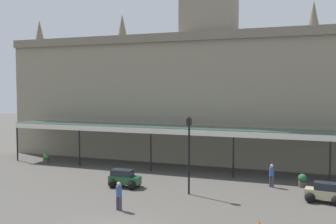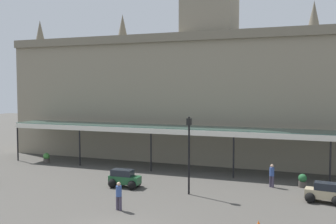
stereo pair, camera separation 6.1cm
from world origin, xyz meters
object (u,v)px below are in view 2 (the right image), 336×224
(victorian_lamppost, at_px, (189,146))
(car_green_estate, at_px, (124,179))
(pedestrian_near_entrance, at_px, (119,195))
(planter_by_canopy, at_px, (46,158))
(pedestrian_beside_cars, at_px, (272,175))
(planter_forecourt_centre, at_px, (303,180))
(car_beige_estate, at_px, (325,194))

(victorian_lamppost, bearing_deg, car_green_estate, 177.51)
(car_green_estate, height_order, victorian_lamppost, victorian_lamppost)
(pedestrian_near_entrance, bearing_deg, victorian_lamppost, 57.70)
(victorian_lamppost, xyz_separation_m, planter_by_canopy, (-15.85, 5.64, -2.76))
(pedestrian_beside_cars, relative_size, victorian_lamppost, 0.32)
(victorian_lamppost, height_order, planter_forecourt_centre, victorian_lamppost)
(car_green_estate, height_order, planter_by_canopy, car_green_estate)
(pedestrian_near_entrance, bearing_deg, car_beige_estate, 26.36)
(planter_by_canopy, bearing_deg, victorian_lamppost, -19.60)
(planter_forecourt_centre, bearing_deg, car_green_estate, -160.34)
(victorian_lamppost, distance_m, planter_by_canopy, 17.05)
(pedestrian_near_entrance, xyz_separation_m, victorian_lamppost, (2.90, 4.59, 2.34))
(pedestrian_beside_cars, height_order, victorian_lamppost, victorian_lamppost)
(pedestrian_near_entrance, relative_size, pedestrian_beside_cars, 1.00)
(planter_by_canopy, relative_size, planter_forecourt_centre, 1.00)
(planter_by_canopy, bearing_deg, pedestrian_near_entrance, -38.32)
(car_green_estate, bearing_deg, planter_forecourt_centre, 19.66)
(car_beige_estate, relative_size, planter_by_canopy, 2.44)
(victorian_lamppost, bearing_deg, car_beige_estate, 7.15)
(planter_forecourt_centre, bearing_deg, victorian_lamppost, -147.72)
(car_beige_estate, distance_m, pedestrian_near_entrance, 12.75)
(pedestrian_near_entrance, bearing_deg, car_green_estate, 112.80)
(car_beige_estate, xyz_separation_m, planter_by_canopy, (-24.37, 4.57, -0.07))
(car_green_estate, bearing_deg, pedestrian_near_entrance, -67.20)
(pedestrian_near_entrance, height_order, victorian_lamppost, victorian_lamppost)
(pedestrian_beside_cars, height_order, planter_forecourt_centre, pedestrian_beside_cars)
(car_beige_estate, height_order, victorian_lamppost, victorian_lamppost)
(car_green_estate, relative_size, planter_forecourt_centre, 2.35)
(car_beige_estate, bearing_deg, car_green_estate, -176.36)
(pedestrian_near_entrance, xyz_separation_m, pedestrian_beside_cars, (8.00, 8.36, 0.00))
(planter_forecourt_centre, bearing_deg, pedestrian_near_entrance, -137.86)
(car_green_estate, xyz_separation_m, victorian_lamppost, (4.92, -0.21, 2.68))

